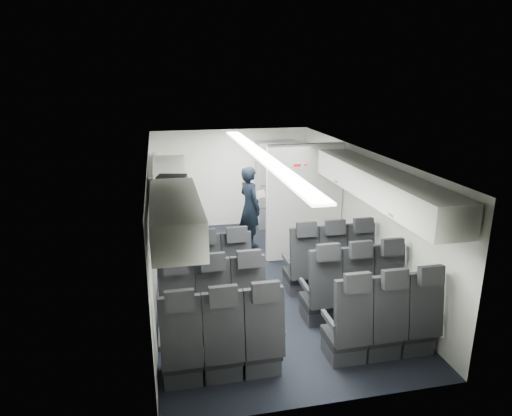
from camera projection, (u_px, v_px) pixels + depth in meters
name	position (u px, v px, depth m)	size (l,w,h in m)	color
cabin_shell	(261.00, 217.00, 7.27)	(3.41, 6.01, 2.16)	black
seat_row_front	(269.00, 272.00, 6.98)	(3.33, 0.56, 1.24)	black
seat_row_mid	(284.00, 300.00, 6.13)	(3.33, 0.56, 1.24)	black
seat_row_rear	(305.00, 336.00, 5.29)	(3.33, 0.56, 1.24)	black
overhead_bin_left_rear	(176.00, 216.00, 4.90)	(0.53, 1.80, 0.40)	silver
overhead_bin_left_front_open	(168.00, 188.00, 6.57)	(0.64, 1.70, 0.72)	#9E9E93
overhead_bin_right_rear	(412.00, 201.00, 5.46)	(0.53, 1.80, 0.40)	silver
overhead_bin_right_front	(352.00, 171.00, 7.10)	(0.53, 1.70, 0.40)	silver
bulkhead_partition	(304.00, 202.00, 8.23)	(1.40, 0.15, 2.13)	silver
galley_unit	(276.00, 184.00, 10.05)	(0.85, 0.52, 1.90)	#939399
boarding_door	(157.00, 206.00, 8.44)	(0.12, 1.27, 1.86)	silver
flight_attendant	(250.00, 207.00, 8.91)	(0.59, 0.38, 1.61)	black
carry_on_bag	(172.00, 184.00, 6.47)	(0.40, 0.28, 0.24)	black
papers	(260.00, 194.00, 8.83)	(0.20, 0.02, 0.14)	white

